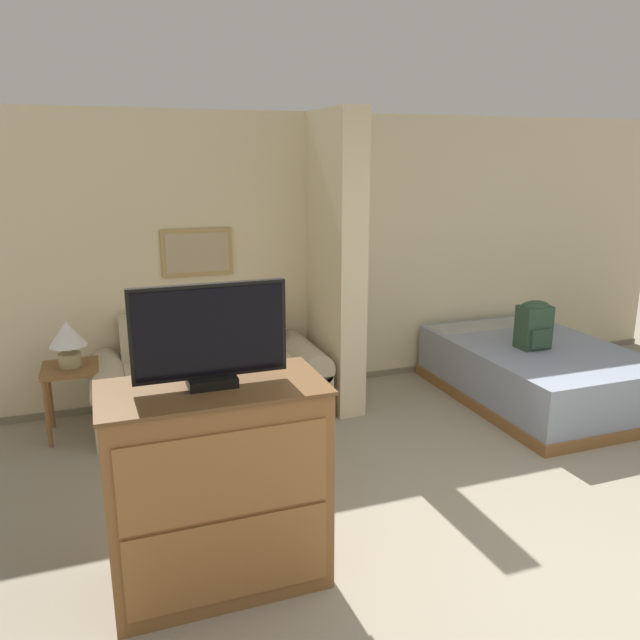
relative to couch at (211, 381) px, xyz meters
The scene contains 11 objects.
ground_plane 3.39m from the couch, 64.85° to the right, with size 20.00×20.00×0.00m, color gray.
wall_back 1.80m from the couch, 18.53° to the left, with size 7.60×0.16×2.60m.
wall_partition_pillar 1.51m from the couch, ahead, with size 0.24×0.89×2.60m.
couch is the anchor object (origin of this frame).
coffee_table 1.04m from the couch, 89.09° to the right, with size 0.63×0.43×0.39m.
side_table 1.13m from the couch, behind, with size 0.45×0.45×0.58m.
table_lamp 1.22m from the couch, behind, with size 0.29×0.29×0.38m.
tv_dresser 2.25m from the couch, 99.24° to the right, with size 1.12×0.58×1.11m.
tv 2.48m from the couch, 99.25° to the right, with size 0.76×0.16×0.52m.
bed 2.99m from the couch, 12.27° to the right, with size 1.42×2.04×0.53m.
backpack 2.93m from the couch, 13.94° to the right, with size 0.28×0.23×0.44m.
Camera 1 is at (-2.28, -2.07, 2.22)m, focal length 35.00 mm.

